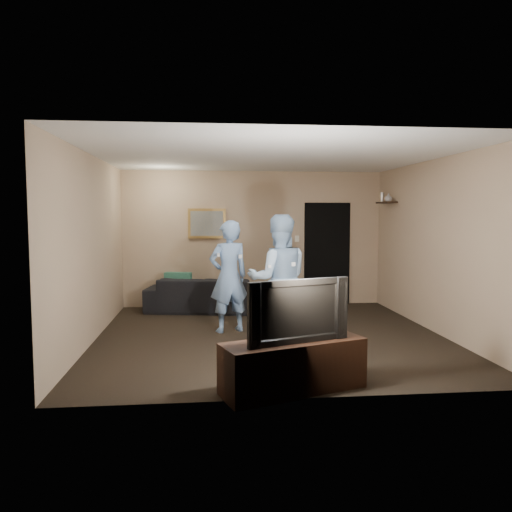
{
  "coord_description": "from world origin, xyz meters",
  "views": [
    {
      "loc": [
        -0.93,
        -7.12,
        1.78
      ],
      "look_at": [
        -0.18,
        0.3,
        1.15
      ],
      "focal_mm": 35.0,
      "sensor_mm": 36.0,
      "label": 1
    }
  ],
  "objects": [
    {
      "name": "wall_left",
      "position": [
        -2.5,
        0.0,
        1.3
      ],
      "size": [
        0.04,
        5.0,
        2.6
      ],
      "primitive_type": "cube",
      "color": "tan",
      "rests_on": "ground"
    },
    {
      "name": "ceiling",
      "position": [
        0.0,
        0.0,
        2.6
      ],
      "size": [
        5.0,
        5.0,
        0.04
      ],
      "primitive_type": "cube",
      "color": "silver",
      "rests_on": "wall_back"
    },
    {
      "name": "wall_shelf",
      "position": [
        2.39,
        1.8,
        1.99
      ],
      "size": [
        0.2,
        0.6,
        0.03
      ],
      "primitive_type": "cube",
      "color": "black",
      "rests_on": "wall_right"
    },
    {
      "name": "wall_right",
      "position": [
        2.5,
        0.0,
        1.3
      ],
      "size": [
        0.04,
        5.0,
        2.6
      ],
      "primitive_type": "cube",
      "color": "tan",
      "rests_on": "ground"
    },
    {
      "name": "painting_canvas",
      "position": [
        -0.9,
        2.45,
        1.6
      ],
      "size": [
        0.62,
        0.01,
        0.47
      ],
      "primitive_type": "cube",
      "color": "slate",
      "rests_on": "painting_frame"
    },
    {
      "name": "wall_front",
      "position": [
        0.0,
        -2.5,
        1.3
      ],
      "size": [
        5.0,
        0.04,
        2.6
      ],
      "primitive_type": "cube",
      "color": "tan",
      "rests_on": "ground"
    },
    {
      "name": "painting_frame",
      "position": [
        -0.9,
        2.48,
        1.6
      ],
      "size": [
        0.72,
        0.05,
        0.57
      ],
      "primitive_type": "cube",
      "color": "olive",
      "rests_on": "wall_back"
    },
    {
      "name": "sofa",
      "position": [
        -0.93,
        1.97,
        0.31
      ],
      "size": [
        2.26,
        1.19,
        0.63
      ],
      "primitive_type": "imported",
      "rotation": [
        0.0,
        0.0,
        2.97
      ],
      "color": "black",
      "rests_on": "ground"
    },
    {
      "name": "light_switch",
      "position": [
        0.85,
        2.48,
        1.3
      ],
      "size": [
        0.08,
        0.02,
        0.12
      ],
      "primitive_type": "cube",
      "color": "silver",
      "rests_on": "wall_back"
    },
    {
      "name": "shelf_vase",
      "position": [
        2.39,
        1.71,
        2.08
      ],
      "size": [
        0.14,
        0.14,
        0.15
      ],
      "primitive_type": "imported",
      "rotation": [
        0.0,
        0.0,
        -0.0
      ],
      "color": "#9D9DA2",
      "rests_on": "wall_shelf"
    },
    {
      "name": "doorway",
      "position": [
        1.45,
        2.47,
        1.0
      ],
      "size": [
        0.9,
        0.06,
        2.0
      ],
      "primitive_type": "cube",
      "color": "black",
      "rests_on": "ground"
    },
    {
      "name": "wall_back",
      "position": [
        0.0,
        2.5,
        1.3
      ],
      "size": [
        5.0,
        0.04,
        2.6
      ],
      "primitive_type": "cube",
      "color": "tan",
      "rests_on": "ground"
    },
    {
      "name": "wii_player_right",
      "position": [
        0.06,
        -0.41,
        0.89
      ],
      "size": [
        0.88,
        0.69,
        1.77
      ],
      "color": "#9ABDE1",
      "rests_on": "ground"
    },
    {
      "name": "ground",
      "position": [
        0.0,
        0.0,
        0.0
      ],
      "size": [
        5.0,
        5.0,
        0.0
      ],
      "primitive_type": "plane",
      "color": "black",
      "rests_on": "ground"
    },
    {
      "name": "television",
      "position": [
        -0.06,
        -2.28,
        0.83
      ],
      "size": [
        1.08,
        0.5,
        0.63
      ],
      "primitive_type": "imported",
      "rotation": [
        0.0,
        0.0,
        0.33
      ],
      "color": "black",
      "rests_on": "tv_console"
    },
    {
      "name": "wii_player_left",
      "position": [
        -0.59,
        0.33,
        0.84
      ],
      "size": [
        0.71,
        0.59,
        1.68
      ],
      "color": "#7CA2D7",
      "rests_on": "ground"
    },
    {
      "name": "shelf_figurine",
      "position": [
        2.39,
        2.04,
        2.09
      ],
      "size": [
        0.06,
        0.06,
        0.18
      ],
      "primitive_type": "cylinder",
      "color": "silver",
      "rests_on": "wall_shelf"
    },
    {
      "name": "throw_pillow",
      "position": [
        -1.43,
        1.97,
        0.48
      ],
      "size": [
        0.51,
        0.28,
        0.48
      ],
      "primitive_type": "cube",
      "rotation": [
        0.0,
        0.0,
        -0.27
      ],
      "color": "#1B5342",
      "rests_on": "sofa"
    },
    {
      "name": "tv_console",
      "position": [
        -0.06,
        -2.28,
        0.25
      ],
      "size": [
        1.54,
        0.93,
        0.52
      ],
      "primitive_type": "cube",
      "rotation": [
        0.0,
        0.0,
        0.33
      ],
      "color": "black",
      "rests_on": "ground"
    }
  ]
}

